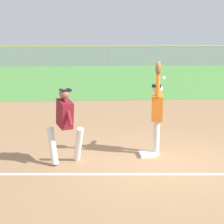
# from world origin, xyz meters

# --- Properties ---
(ground_plane) EXTENTS (71.19, 71.19, 0.00)m
(ground_plane) POSITION_xyz_m (0.00, 0.00, 0.00)
(ground_plane) COLOR #A37A54
(outfield_grass) EXTENTS (40.84, 15.46, 0.01)m
(outfield_grass) POSITION_xyz_m (0.00, 15.33, 0.01)
(outfield_grass) COLOR #549342
(outfield_grass) RESTS_ON ground_plane
(first_base) EXTENTS (0.39, 0.39, 0.08)m
(first_base) POSITION_xyz_m (-0.25, 0.51, 0.04)
(first_base) COLOR white
(first_base) RESTS_ON ground_plane
(fielder) EXTENTS (0.34, 0.90, 2.28)m
(fielder) POSITION_xyz_m (-0.02, 0.66, 1.12)
(fielder) COLOR silver
(fielder) RESTS_ON ground_plane
(runner) EXTENTS (0.89, 0.81, 1.72)m
(runner) POSITION_xyz_m (-2.18, 0.16, 1.00)
(runner) COLOR white
(runner) RESTS_ON ground_plane
(baseball) EXTENTS (0.07, 0.07, 0.07)m
(baseball) POSITION_xyz_m (0.08, 0.48, 1.88)
(baseball) COLOR white
(outfield_fence) EXTENTS (40.92, 0.08, 1.72)m
(outfield_fence) POSITION_xyz_m (0.00, 23.06, 0.86)
(outfield_fence) COLOR #93999E
(outfield_fence) RESTS_ON ground_plane
(parked_car_green) EXTENTS (4.50, 2.32, 1.25)m
(parked_car_green) POSITION_xyz_m (-4.50, 26.03, 0.67)
(parked_car_green) COLOR #1E6B33
(parked_car_green) RESTS_ON ground_plane
(parked_car_tan) EXTENTS (4.49, 2.29, 1.25)m
(parked_car_tan) POSITION_xyz_m (0.04, 25.68, 0.67)
(parked_car_tan) COLOR tan
(parked_car_tan) RESTS_ON ground_plane
(parked_car_blue) EXTENTS (4.50, 2.31, 1.25)m
(parked_car_blue) POSITION_xyz_m (4.69, 26.05, 0.67)
(parked_car_blue) COLOR #23389E
(parked_car_blue) RESTS_ON ground_plane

